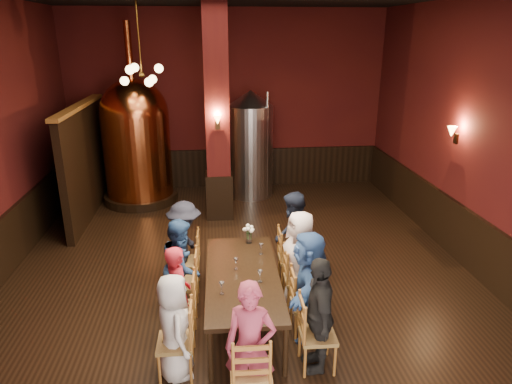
{
  "coord_description": "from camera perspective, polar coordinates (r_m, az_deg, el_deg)",
  "views": [
    {
      "loc": [
        -0.45,
        -6.77,
        3.89
      ],
      "look_at": [
        0.26,
        0.2,
        1.45
      ],
      "focal_mm": 32.0,
      "sensor_mm": 36.0,
      "label": 1
    }
  ],
  "objects": [
    {
      "name": "chair_7",
      "position": [
        7.47,
        4.5,
        -8.17
      ],
      "size": [
        0.47,
        0.47,
        0.92
      ],
      "primitive_type": null,
      "rotation": [
        0.0,
        0.0,
        1.55
      ],
      "color": "#996427",
      "rests_on": "ground"
    },
    {
      "name": "wine_glass_4",
      "position": [
        5.7,
        -0.73,
        -13.22
      ],
      "size": [
        0.07,
        0.07,
        0.17
      ],
      "primitive_type": null,
      "color": "white",
      "rests_on": "dining_table"
    },
    {
      "name": "person_8",
      "position": [
        5.09,
        -0.7,
        -18.84
      ],
      "size": [
        0.62,
        0.48,
        1.51
      ],
      "primitive_type": "imported",
      "rotation": [
        0.0,
        0.0,
        6.04
      ],
      "color": "#99334C",
      "rests_on": "ground"
    },
    {
      "name": "wine_glass_6",
      "position": [
        6.17,
        0.5,
        -10.48
      ],
      "size": [
        0.07,
        0.07,
        0.17
      ],
      "primitive_type": null,
      "color": "white",
      "rests_on": "dining_table"
    },
    {
      "name": "person_2",
      "position": [
        6.7,
        -9.22,
        -9.22
      ],
      "size": [
        0.45,
        0.75,
        1.46
      ],
      "primitive_type": "imported",
      "rotation": [
        0.0,
        0.0,
        1.43
      ],
      "color": "navy",
      "rests_on": "ground"
    },
    {
      "name": "partition",
      "position": [
        10.69,
        -20.52,
        3.4
      ],
      "size": [
        0.22,
        3.5,
        2.4
      ],
      "primitive_type": "cube",
      "color": "black",
      "rests_on": "ground"
    },
    {
      "name": "wine_glass_0",
      "position": [
        6.47,
        -2.53,
        -8.96
      ],
      "size": [
        0.07,
        0.07,
        0.17
      ],
      "primitive_type": null,
      "color": "white",
      "rests_on": "dining_table"
    },
    {
      "name": "person_0",
      "position": [
        5.61,
        -10.18,
        -16.27
      ],
      "size": [
        0.57,
        0.73,
        1.33
      ],
      "primitive_type": "imported",
      "rotation": [
        0.0,
        0.0,
        1.82
      ],
      "color": "silver",
      "rests_on": "ground"
    },
    {
      "name": "chair_2",
      "position": [
        6.83,
        -9.1,
        -11.2
      ],
      "size": [
        0.47,
        0.47,
        0.92
      ],
      "primitive_type": null,
      "rotation": [
        0.0,
        0.0,
        -1.59
      ],
      "color": "#996427",
      "rests_on": "ground"
    },
    {
      "name": "chair_6",
      "position": [
        6.9,
        5.38,
        -10.71
      ],
      "size": [
        0.47,
        0.47,
        0.92
      ],
      "primitive_type": null,
      "rotation": [
        0.0,
        0.0,
        1.55
      ],
      "color": "#996427",
      "rests_on": "ground"
    },
    {
      "name": "rose_vase",
      "position": [
        7.19,
        -0.89,
        -4.9
      ],
      "size": [
        0.18,
        0.18,
        0.31
      ],
      "color": "white",
      "rests_on": "dining_table"
    },
    {
      "name": "chair_4",
      "position": [
        5.8,
        7.71,
        -17.21
      ],
      "size": [
        0.47,
        0.47,
        0.92
      ],
      "primitive_type": null,
      "rotation": [
        0.0,
        0.0,
        1.55
      ],
      "color": "#996427",
      "rests_on": "ground"
    },
    {
      "name": "wine_glass_2",
      "position": [
        6.88,
        0.63,
        -7.13
      ],
      "size": [
        0.07,
        0.07,
        0.17
      ],
      "primitive_type": null,
      "color": "white",
      "rests_on": "dining_table"
    },
    {
      "name": "steel_vessel",
      "position": [
        11.28,
        -0.66,
        5.98
      ],
      "size": [
        1.23,
        1.23,
        2.62
      ],
      "rotation": [
        0.0,
        0.0,
        -0.14
      ],
      "color": "#B2B2B7",
      "rests_on": "ground"
    },
    {
      "name": "chair_0",
      "position": [
        5.72,
        -10.06,
        -17.94
      ],
      "size": [
        0.47,
        0.47,
        0.92
      ],
      "primitive_type": null,
      "rotation": [
        0.0,
        0.0,
        -1.59
      ],
      "color": "#996427",
      "rests_on": "ground"
    },
    {
      "name": "chair_5",
      "position": [
        6.34,
        6.42,
        -13.66
      ],
      "size": [
        0.47,
        0.47,
        0.92
      ],
      "primitive_type": null,
      "rotation": [
        0.0,
        0.0,
        1.55
      ],
      "color": "#996427",
      "rests_on": "ground"
    },
    {
      "name": "chair_3",
      "position": [
        7.41,
        -8.74,
        -8.59
      ],
      "size": [
        0.47,
        0.47,
        0.92
      ],
      "primitive_type": null,
      "rotation": [
        0.0,
        0.0,
        -1.59
      ],
      "color": "#996427",
      "rests_on": "ground"
    },
    {
      "name": "pendant_cluster",
      "position": [
        9.8,
        -14.11,
        14.03
      ],
      "size": [
        0.9,
        0.9,
        1.7
      ],
      "primitive_type": null,
      "color": "#A57226",
      "rests_on": "room"
    },
    {
      "name": "wainscot_back",
      "position": [
        12.22,
        -3.44,
        3.07
      ],
      "size": [
        7.9,
        0.08,
        1.0
      ],
      "primitive_type": "cube",
      "color": "black",
      "rests_on": "ground"
    },
    {
      "name": "sconce_wall",
      "position": [
        8.89,
        23.8,
        6.63
      ],
      "size": [
        0.2,
        0.2,
        0.36
      ],
      "primitive_type": null,
      "rotation": [
        0.0,
        0.0,
        1.57
      ],
      "color": "black",
      "rests_on": "room"
    },
    {
      "name": "room",
      "position": [
        6.98,
        -1.94,
        5.62
      ],
      "size": [
        10.0,
        10.02,
        4.5
      ],
      "color": "black",
      "rests_on": "ground"
    },
    {
      "name": "wine_glass_3",
      "position": [
        5.92,
        -0.15,
        -11.88
      ],
      "size": [
        0.07,
        0.07,
        0.17
      ],
      "primitive_type": null,
      "color": "white",
      "rests_on": "dining_table"
    },
    {
      "name": "person_3",
      "position": [
        7.29,
        -8.85,
        -6.69
      ],
      "size": [
        0.65,
        1.01,
        1.47
      ],
      "primitive_type": "imported",
      "rotation": [
        0.0,
        0.0,
        1.45
      ],
      "color": "black",
      "rests_on": "ground"
    },
    {
      "name": "copper_kettle",
      "position": [
        11.17,
        -14.71,
        6.31
      ],
      "size": [
        1.76,
        1.76,
        4.16
      ],
      "rotation": [
        0.0,
        0.0,
        0.0
      ],
      "color": "black",
      "rests_on": "ground"
    },
    {
      "name": "person_6",
      "position": [
        6.75,
        5.46,
        -8.52
      ],
      "size": [
        0.61,
        0.82,
        1.52
      ],
      "primitive_type": "imported",
      "rotation": [
        0.0,
        0.0,
        4.9
      ],
      "color": "white",
      "rests_on": "ground"
    },
    {
      "name": "column",
      "position": [
        9.71,
        -4.88,
        9.42
      ],
      "size": [
        0.58,
        0.58,
        4.5
      ],
      "primitive_type": "cube",
      "color": "#4C1310",
      "rests_on": "ground"
    },
    {
      "name": "wine_glass_1",
      "position": [
        5.93,
        -4.31,
        -11.88
      ],
      "size": [
        0.07,
        0.07,
        0.17
      ],
      "primitive_type": null,
      "color": "white",
      "rests_on": "dining_table"
    },
    {
      "name": "person_5",
      "position": [
        6.19,
        6.52,
        -11.38
      ],
      "size": [
        0.74,
        1.46,
        1.51
      ],
      "primitive_type": "imported",
      "rotation": [
        0.0,
        0.0,
        4.49
      ],
      "color": "#325797",
      "rests_on": "ground"
    },
    {
      "name": "person_4",
      "position": [
        5.64,
        7.84,
        -14.9
      ],
      "size": [
        0.42,
        0.89,
        1.48
      ],
      "primitive_type": "imported",
      "rotation": [
        0.0,
        0.0,
        4.64
      ],
      "color": "black",
      "rests_on": "ground"
    },
    {
      "name": "dining_table",
      "position": [
        6.41,
        -1.69,
        -10.76
      ],
      "size": [
        1.04,
        2.42,
        0.75
      ],
      "rotation": [
        0.0,
        0.0,
        -0.02
      ],
      "color": "black",
      "rests_on": "ground"
    },
    {
      "name": "wainscot_right",
      "position": [
        8.76,
        25.14,
        -5.49
      ],
      "size": [
        0.08,
        9.9,
        1.0
      ],
      "primitive_type": "cube",
      "color": "black",
      "rests_on": "ground"
    },
    {
      "name": "sconce_column",
      "position": [
        9.43,
        -4.83,
        8.82
      ],
      "size": [
        0.2,
        0.2,
        0.36
      ],
      "primitive_type": null,
      "rotation": [
        0.0,
        0.0,
        3.14
      ],
      "color": "black",
      "rests_on": "column"
    },
    {
      "name": "chair_8",
      "position": [
        5.27,
        -0.69,
        -21.36
      ],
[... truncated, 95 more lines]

